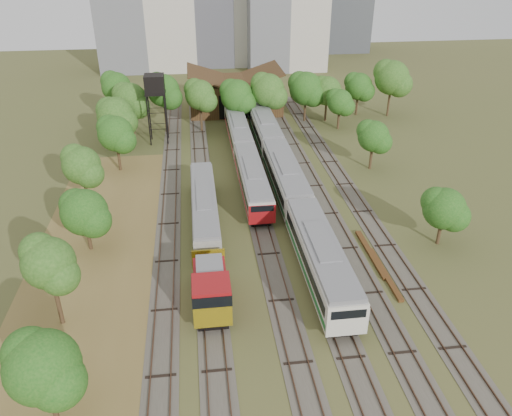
{
  "coord_description": "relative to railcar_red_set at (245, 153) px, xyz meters",
  "views": [
    {
      "loc": [
        -8.52,
        -30.31,
        27.55
      ],
      "look_at": [
        -2.6,
        15.59,
        2.5
      ],
      "focal_mm": 35.0,
      "sensor_mm": 36.0,
      "label": 1
    }
  ],
  "objects": [
    {
      "name": "tree_band_far",
      "position": [
        6.32,
        16.73,
        3.99
      ],
      "size": [
        49.08,
        10.29,
        9.6
      ],
      "color": "#382616",
      "rests_on": "ground"
    },
    {
      "name": "ground",
      "position": [
        2.0,
        -32.34,
        -1.9
      ],
      "size": [
        240.0,
        240.0,
        0.0
      ],
      "primitive_type": "plane",
      "color": "#475123",
      "rests_on": "ground"
    },
    {
      "name": "tracks",
      "position": [
        1.33,
        -7.34,
        -1.86
      ],
      "size": [
        24.6,
        80.0,
        0.19
      ],
      "color": "#4C473D",
      "rests_on": "ground"
    },
    {
      "name": "rail_pile_near",
      "position": [
        10.0,
        -23.31,
        -1.76
      ],
      "size": [
        0.56,
        8.44,
        0.28
      ],
      "primitive_type": "cube",
      "color": "brown",
      "rests_on": "ground"
    },
    {
      "name": "water_tower",
      "position": [
        -11.94,
        10.97,
        6.74
      ],
      "size": [
        2.96,
        2.96,
        10.26
      ],
      "color": "black",
      "rests_on": "ground"
    },
    {
      "name": "tree_band_right",
      "position": [
        17.05,
        -4.53,
        2.47
      ],
      "size": [
        4.84,
        39.61,
        6.7
      ],
      "color": "#382616",
      "rests_on": "ground"
    },
    {
      "name": "tree_band_left",
      "position": [
        -17.76,
        -6.31,
        3.29
      ],
      "size": [
        6.98,
        64.52,
        8.61
      ],
      "color": "#382616",
      "rests_on": "ground"
    },
    {
      "name": "shunter_locomotive",
      "position": [
        -6.0,
        -29.55,
        0.06
      ],
      "size": [
        3.06,
        8.13,
        4.01
      ],
      "color": "black",
      "rests_on": "ground"
    },
    {
      "name": "old_grey_coach",
      "position": [
        -6.0,
        -14.58,
        -0.08
      ],
      "size": [
        2.71,
        18.0,
        3.34
      ],
      "color": "black",
      "rests_on": "ground"
    },
    {
      "name": "railcar_rear",
      "position": [
        0.0,
        27.25,
        -0.14
      ],
      "size": [
        2.7,
        16.08,
        3.34
      ],
      "color": "black",
      "rests_on": "ground"
    },
    {
      "name": "railcar_red_set",
      "position": [
        0.0,
        0.0,
        0.0
      ],
      "size": [
        2.91,
        34.58,
        3.6
      ],
      "color": "black",
      "rests_on": "ground"
    },
    {
      "name": "maintenance_shed",
      "position": [
        1.0,
        25.64,
        1.01
      ],
      "size": [
        16.45,
        11.55,
        7.58
      ],
      "color": "#3D2516",
      "rests_on": "ground"
    },
    {
      "name": "dry_grass_patch",
      "position": [
        -16.0,
        -24.34,
        -1.88
      ],
      "size": [
        14.0,
        60.0,
        0.04
      ],
      "primitive_type": "cube",
      "color": "brown",
      "rests_on": "ground"
    },
    {
      "name": "railcar_green_set",
      "position": [
        4.0,
        -8.97,
        0.23
      ],
      "size": [
        3.26,
        52.08,
        4.04
      ],
      "color": "black",
      "rests_on": "ground"
    },
    {
      "name": "rail_pile_far",
      "position": [
        10.2,
        -26.62,
        -1.77
      ],
      "size": [
        0.51,
        8.21,
        0.27
      ],
      "primitive_type": "cube",
      "color": "brown",
      "rests_on": "ground"
    }
  ]
}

